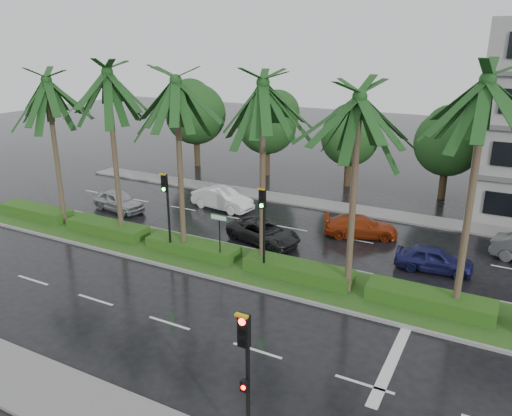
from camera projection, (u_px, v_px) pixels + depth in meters
The scene contains 17 objects.
ground at pixel (233, 274), 24.17m from camera, with size 120.00×120.00×0.00m, color black.
near_sidewalk at pixel (67, 400), 15.62m from camera, with size 40.00×2.40×0.12m, color slate.
far_sidewalk at pixel (321, 204), 34.18m from camera, with size 40.00×2.00×0.12m, color slate.
median at pixel (243, 265), 24.98m from camera, with size 36.00×4.00×0.15m.
hedge at pixel (243, 258), 24.86m from camera, with size 35.20×1.40×0.60m.
lane_markings at pixel (286, 292), 22.46m from camera, with size 34.00×13.06×0.01m.
palm_row at pixel (218, 96), 22.91m from camera, with size 26.30×4.20×10.09m.
signal_near at pixel (246, 378), 12.84m from camera, with size 0.34×0.45×4.36m.
signal_median_left at pixel (167, 202), 25.24m from camera, with size 0.34×0.42×4.36m.
signal_median_right at pixel (263, 219), 22.79m from camera, with size 0.34×0.42×4.36m.
street_sign at pixel (219, 227), 24.33m from camera, with size 0.95×0.09×2.60m.
bg_trees at pixel (349, 126), 37.44m from camera, with size 33.31×5.34×7.71m.
car_silver at pixel (118, 201), 32.96m from camera, with size 3.95×1.59×1.35m, color #AAADB2.
car_white at pixel (222, 199), 33.24m from camera, with size 4.32×1.51×1.42m, color white.
car_darkgrey at pixel (264, 232), 27.76m from camera, with size 4.40×2.03×1.22m, color black.
car_red at pixel (361, 226), 28.65m from camera, with size 4.21×1.71×1.22m, color #993210.
car_blue at pixel (434, 259), 24.35m from camera, with size 3.67×1.48×1.25m, color navy.
Camera 1 is at (11.28, -18.77, 10.78)m, focal length 35.00 mm.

